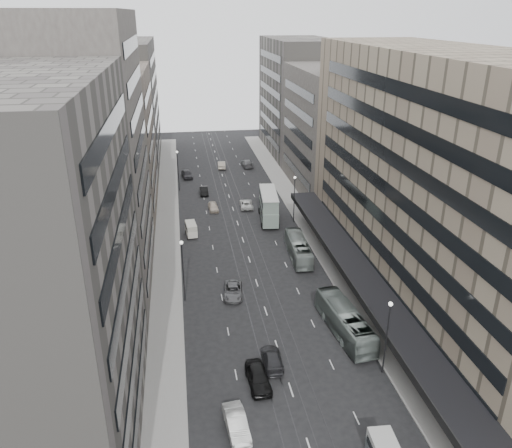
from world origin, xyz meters
TOP-DOWN VIEW (x-y plane):
  - ground at (0.00, 0.00)m, footprint 220.00×220.00m
  - sidewalk_right at (12.00, 37.50)m, footprint 4.00×125.00m
  - sidewalk_left at (-12.00, 37.50)m, footprint 4.00×125.00m
  - department_store at (21.45, 8.00)m, footprint 19.20×60.00m
  - building_right_mid at (21.50, 52.00)m, footprint 15.00×28.00m
  - building_right_far at (21.50, 82.00)m, footprint 15.00×32.00m
  - building_left_a at (-21.50, -8.00)m, footprint 15.00×28.00m
  - building_left_b at (-21.50, 19.00)m, footprint 15.00×26.00m
  - building_left_c at (-21.50, 46.00)m, footprint 15.00×28.00m
  - building_left_d at (-21.50, 79.00)m, footprint 15.00×38.00m
  - lamp_right_near at (9.70, -5.00)m, footprint 0.44×0.44m
  - lamp_right_far at (9.70, 35.00)m, footprint 0.44×0.44m
  - lamp_left_near at (-9.70, 12.00)m, footprint 0.44×0.44m
  - lamp_left_far at (-9.70, 55.00)m, footprint 0.44×0.44m
  - bus_near at (8.00, 2.09)m, footprint 3.89×11.83m
  - bus_far at (7.31, 21.54)m, footprint 3.04×10.65m
  - double_decker at (5.49, 36.22)m, footprint 3.75×9.83m
  - panel_van at (-8.10, 31.90)m, footprint 2.03×3.67m
  - sedan_0 at (-3.02, -4.77)m, footprint 2.31×5.15m
  - sedan_1 at (-5.82, -10.23)m, footprint 2.17×4.99m
  - sedan_2 at (-3.53, 12.21)m, footprint 2.95×5.33m
  - sedan_3 at (-1.10, -2.00)m, footprint 2.22×5.01m
  - sedan_4 at (-3.67, 42.74)m, footprint 1.86×4.30m
  - sedan_5 at (-4.83, 51.94)m, footprint 1.57×4.49m
  - sedan_6 at (2.56, 43.32)m, footprint 2.58×5.10m
  - sedan_7 at (6.43, 69.91)m, footprint 2.44×5.72m
  - sedan_8 at (-7.88, 63.41)m, footprint 2.67×5.26m
  - sedan_9 at (0.39, 69.70)m, footprint 1.99×4.97m

SIDE VIEW (x-z plane):
  - ground at x=0.00m, z-range 0.00..0.00m
  - sidewalk_right at x=12.00m, z-range 0.00..0.15m
  - sidewalk_left at x=-12.00m, z-range 0.00..0.15m
  - sedan_6 at x=2.56m, z-range 0.00..1.38m
  - sedan_2 at x=-3.53m, z-range 0.00..1.41m
  - sedan_3 at x=-1.10m, z-range 0.00..1.43m
  - sedan_4 at x=-3.67m, z-range 0.00..1.45m
  - sedan_5 at x=-4.83m, z-range 0.00..1.48m
  - sedan_1 at x=-5.82m, z-range 0.00..1.60m
  - sedan_9 at x=0.39m, z-range 0.00..1.61m
  - sedan_7 at x=6.43m, z-range 0.00..1.64m
  - sedan_0 at x=-3.02m, z-range 0.00..1.72m
  - sedan_8 at x=-7.88m, z-range 0.00..1.72m
  - panel_van at x=-8.10m, z-range 0.11..2.34m
  - bus_far at x=7.31m, z-range 0.00..2.93m
  - bus_near at x=8.00m, z-range 0.00..3.24m
  - double_decker at x=5.49m, z-range 0.21..5.46m
  - lamp_right_near at x=9.70m, z-range 1.04..9.36m
  - lamp_right_far at x=9.70m, z-range 1.04..9.36m
  - lamp_left_near at x=-9.70m, z-range 1.04..9.36m
  - lamp_left_far at x=-9.70m, z-range 1.04..9.36m
  - building_right_mid at x=21.50m, z-range 0.00..24.00m
  - building_left_c at x=-21.50m, z-range 0.00..25.00m
  - building_right_far at x=21.50m, z-range 0.00..28.00m
  - building_left_d at x=-21.50m, z-range 0.00..28.00m
  - department_store at x=21.45m, z-range -0.05..29.95m
  - building_left_a at x=-21.50m, z-range 0.00..30.00m
  - building_left_b at x=-21.50m, z-range 0.00..34.00m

